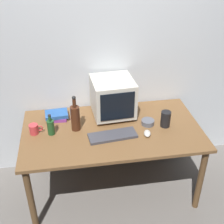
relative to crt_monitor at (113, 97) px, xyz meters
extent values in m
plane|color=slate|center=(-0.05, -0.24, -0.92)|extent=(6.00, 6.00, 0.00)
cube|color=silver|center=(-0.05, 0.26, 0.33)|extent=(4.00, 0.08, 2.50)
cube|color=brown|center=(-0.05, -0.24, -0.21)|extent=(1.61, 0.88, 0.03)
cylinder|color=brown|center=(-0.79, -0.62, -0.57)|extent=(0.06, 0.06, 0.69)
cylinder|color=brown|center=(0.70, -0.62, -0.57)|extent=(0.06, 0.06, 0.69)
cylinder|color=brown|center=(-0.79, 0.14, -0.57)|extent=(0.06, 0.06, 0.69)
cylinder|color=brown|center=(0.70, 0.14, -0.57)|extent=(0.06, 0.06, 0.69)
cube|color=beige|center=(0.00, 0.00, -0.18)|extent=(0.30, 0.26, 0.03)
cube|color=beige|center=(0.00, 0.00, 0.01)|extent=(0.40, 0.40, 0.34)
cube|color=black|center=(0.01, -0.19, 0.01)|extent=(0.31, 0.03, 0.27)
cube|color=#3F3F47|center=(-0.06, -0.36, -0.18)|extent=(0.43, 0.19, 0.02)
ellipsoid|color=beige|center=(0.25, -0.38, -0.17)|extent=(0.08, 0.11, 0.04)
cylinder|color=#472314|center=(-0.37, -0.19, -0.08)|extent=(0.08, 0.08, 0.23)
cylinder|color=#472314|center=(-0.37, -0.19, 0.08)|extent=(0.03, 0.03, 0.08)
sphere|color=#262626|center=(-0.37, -0.19, 0.13)|extent=(0.03, 0.03, 0.03)
cylinder|color=#1E4C23|center=(-0.58, -0.23, -0.12)|extent=(0.06, 0.06, 0.14)
cylinder|color=#1E4C23|center=(-0.58, -0.23, -0.03)|extent=(0.02, 0.02, 0.05)
sphere|color=#262626|center=(-0.58, -0.23, 0.00)|extent=(0.03, 0.03, 0.03)
cube|color=#843893|center=(-0.54, 0.01, -0.18)|extent=(0.18, 0.15, 0.03)
cube|color=#28569E|center=(-0.54, 0.01, -0.14)|extent=(0.22, 0.16, 0.04)
cylinder|color=#CC383D|center=(-0.74, -0.20, -0.15)|extent=(0.08, 0.08, 0.09)
torus|color=#CC383D|center=(-0.68, -0.20, -0.14)|extent=(0.06, 0.01, 0.06)
cylinder|color=#595B66|center=(0.29, -0.22, -0.17)|extent=(0.12, 0.12, 0.04)
cylinder|color=black|center=(0.44, -0.27, -0.12)|extent=(0.09, 0.09, 0.15)
camera|label=1|loc=(-0.39, -2.42, 1.35)|focal=47.56mm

